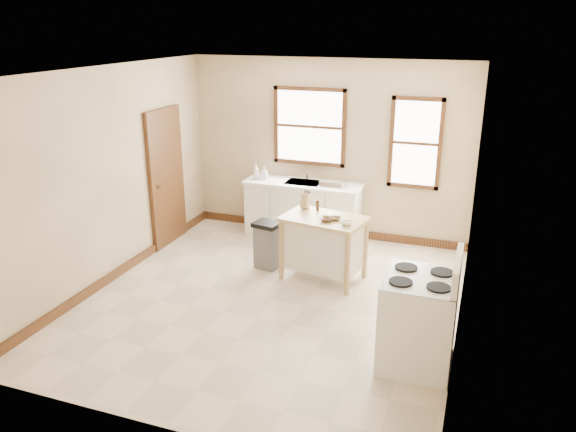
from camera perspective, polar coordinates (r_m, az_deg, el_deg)
The scene contains 23 objects.
floor at distance 7.14m, azimuth -1.74°, elevation -8.50°, with size 5.00×5.00×0.00m, color beige.
ceiling at distance 6.34m, azimuth -2.01°, elevation 14.52°, with size 5.00×5.00×0.00m, color white.
wall_back at distance 8.90m, azimuth 4.06°, elevation 6.74°, with size 4.50×0.04×2.80m, color beige.
wall_left at distance 7.69m, azimuth -17.71°, elevation 3.85°, with size 0.04×5.00×2.80m, color beige.
wall_right at distance 6.18m, azimuth 17.94°, elevation 0.16°, with size 0.04×5.00×2.80m, color beige.
window_main at distance 8.90m, azimuth 2.20°, elevation 9.07°, with size 1.17×0.06×1.22m, color black, non-canonical shape.
window_side at distance 8.58m, azimuth 12.83°, elevation 7.21°, with size 0.77×0.06×1.37m, color black, non-canonical shape.
door_left at distance 8.79m, azimuth -12.24°, elevation 3.83°, with size 0.06×0.90×2.10m, color black.
baseboard_back at distance 9.26m, azimuth 3.82°, elevation -1.42°, with size 4.50×0.04×0.12m, color black.
baseboard_left at distance 8.11m, azimuth -16.58°, elevation -5.31°, with size 0.04×5.00×0.12m, color black.
sink_counter at distance 8.96m, azimuth 1.55°, elevation 0.62°, with size 1.86×0.62×0.92m, color white, non-canonical shape.
faucet at distance 8.96m, azimuth 1.95°, elevation 4.42°, with size 0.03×0.03×0.22m, color silver.
soap_bottle_a at distance 8.99m, azimuth -3.26°, elevation 4.53°, with size 0.09×0.09×0.24m, color #B2B2B2.
soap_bottle_b at distance 8.97m, azimuth -2.42°, elevation 4.37°, with size 0.09×0.09×0.20m, color #B2B2B2.
dish_rack at distance 8.62m, azimuth 4.59°, elevation 3.34°, with size 0.38×0.28×0.09m, color silver, non-canonical shape.
kitchen_island at distance 7.54m, azimuth 3.61°, elevation -3.27°, with size 1.07×0.68×0.87m, color tan, non-canonical shape.
knife_block at distance 7.69m, azimuth 1.79°, elevation 1.48°, with size 0.10×0.10×0.20m, color tan, non-canonical shape.
pepper_grinder at distance 7.62m, azimuth 3.02°, elevation 1.09°, with size 0.04×0.04×0.15m, color #3D2110.
bowl_a at distance 7.25m, azimuth 3.92°, elevation -0.33°, with size 0.18×0.18×0.04m, color brown.
bowl_b at distance 7.30m, azimuth 4.84°, elevation -0.26°, with size 0.15×0.15×0.04m, color brown.
bowl_c at distance 7.13m, azimuth 5.99°, elevation -0.73°, with size 0.15×0.15×0.05m, color white.
trash_bin at distance 7.89m, azimuth -2.12°, elevation -2.96°, with size 0.35×0.29×0.68m, color #585856, non-canonical shape.
gas_stove at distance 5.80m, azimuth 13.17°, elevation -9.20°, with size 0.77×0.78×1.22m, color white, non-canonical shape.
Camera 1 is at (2.33, -5.87, 3.33)m, focal length 35.00 mm.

